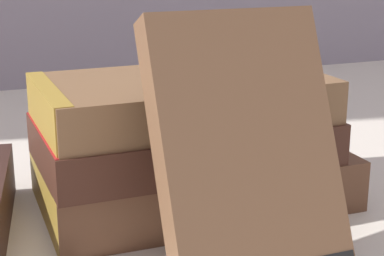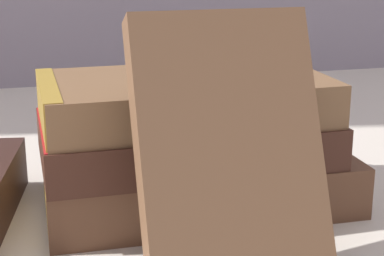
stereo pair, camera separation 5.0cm
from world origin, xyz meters
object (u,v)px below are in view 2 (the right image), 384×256
book_flat_bottom (189,177)px  book_leaning_front (222,159)px  pocket_watch (240,71)px  book_flat_top (176,98)px  book_flat_middle (179,140)px

book_flat_bottom → book_leaning_front: bearing=-94.1°
book_leaning_front → pocket_watch: bearing=66.2°
book_flat_bottom → book_flat_top: (-0.01, -0.01, 0.06)m
book_flat_bottom → book_flat_middle: (-0.01, -0.01, 0.03)m
pocket_watch → book_flat_top: bearing=172.5°
book_flat_middle → book_flat_top: 0.03m
pocket_watch → book_leaning_front: bearing=-113.8°
book_flat_bottom → book_flat_middle: bearing=-134.2°
book_flat_top → pocket_watch: pocket_watch is taller
book_flat_bottom → pocket_watch: (0.03, -0.01, 0.08)m
book_flat_middle → book_leaning_front: 0.10m
book_flat_top → pocket_watch: bearing=-8.1°
book_leaning_front → pocket_watch: size_ratio=2.50×
pocket_watch → book_flat_middle: bearing=177.2°
book_flat_top → book_flat_bottom: bearing=27.5°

